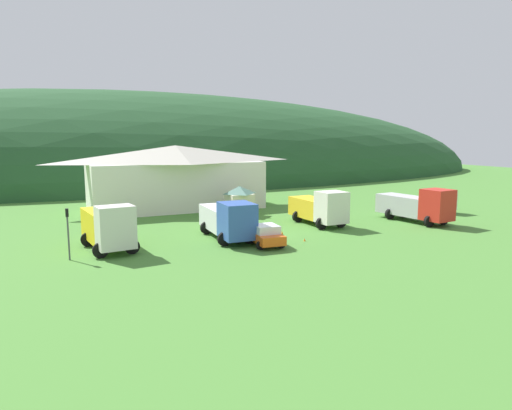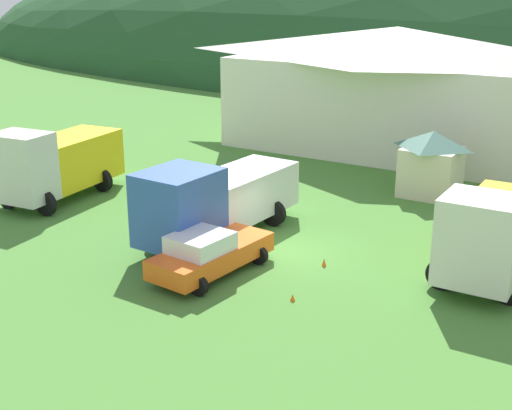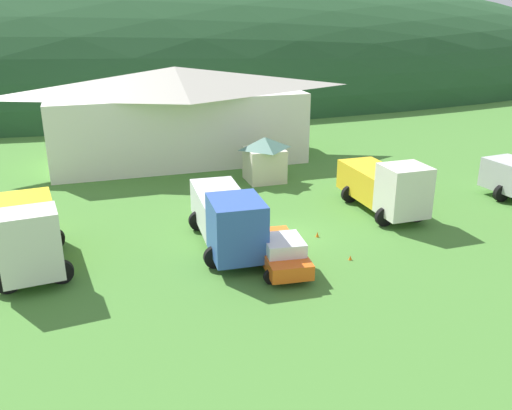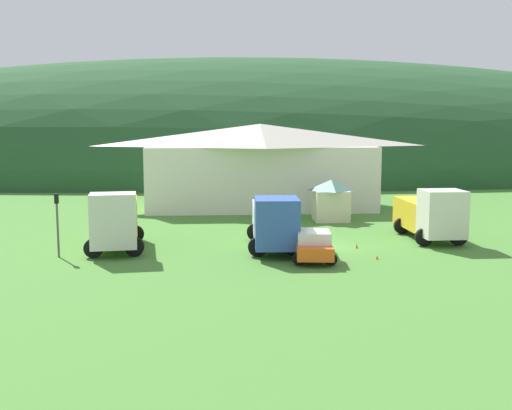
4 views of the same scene
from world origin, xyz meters
TOP-DOWN VIEW (x-y plane):
  - ground_plane at (0.00, 0.00)m, footprint 200.00×200.00m
  - depot_building at (-2.66, 17.61)m, footprint 21.05×8.92m
  - play_shed_cream at (2.23, 10.07)m, footprint 2.79×2.69m
  - flatbed_truck_yellow at (-12.67, 0.09)m, footprint 3.78×6.92m
  - box_truck_blue at (-3.21, -0.38)m, footprint 3.43×8.22m
  - heavy_rig_striped at (7.11, 1.76)m, footprint 3.35×7.03m
  - service_pickup_orange at (-1.37, -3.30)m, footprint 2.67×5.07m
  - traffic_cone_near_pickup at (2.19, -3.62)m, footprint 0.36×0.36m
  - traffic_cone_mid_row at (1.78, -0.49)m, footprint 0.36×0.36m

SIDE VIEW (x-z plane):
  - ground_plane at x=0.00m, z-range 0.00..0.00m
  - traffic_cone_near_pickup at x=2.19m, z-range -0.24..0.24m
  - traffic_cone_mid_row at x=1.78m, z-range -0.30..0.30m
  - service_pickup_orange at x=-1.37m, z-range 0.00..1.66m
  - play_shed_cream at x=2.23m, z-range 0.05..3.24m
  - heavy_rig_striped at x=7.11m, z-range -0.01..3.43m
  - box_truck_blue at x=-3.21m, z-range 0.04..3.38m
  - flatbed_truck_yellow at x=-12.67m, z-range 0.02..3.64m
  - depot_building at x=-2.66m, z-range 0.11..7.55m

